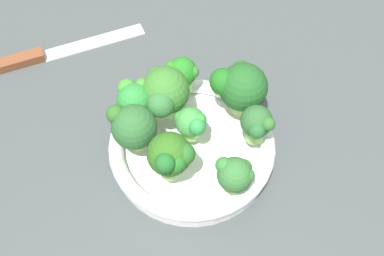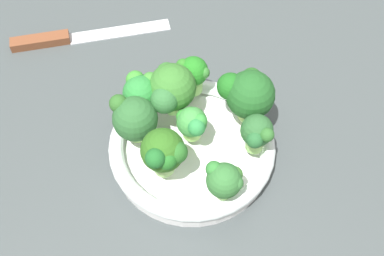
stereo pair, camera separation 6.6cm
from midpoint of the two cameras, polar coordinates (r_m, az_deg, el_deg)
ground_plane at (r=73.57cm, az=0.73°, el=-2.27°), size 130.00×130.00×2.50cm
bowl at (r=69.75cm, az=2.69°, el=-2.46°), size 23.03×23.03×3.74cm
broccoli_floret_0 at (r=65.34cm, az=10.26°, el=-0.78°), size 4.98×4.71×6.13cm
broccoli_floret_1 at (r=67.84cm, az=9.11°, el=3.71°), size 7.11×7.96×8.06cm
broccoli_floret_2 at (r=66.27cm, az=2.91°, el=0.41°), size 4.40×4.70×5.02cm
broccoli_floret_3 at (r=61.80cm, az=-0.19°, el=-3.04°), size 6.25×6.09×7.36cm
broccoli_floret_4 at (r=61.56cm, az=6.81°, el=-6.13°), size 4.48×5.04×5.65cm
broccoli_floret_5 at (r=65.71cm, az=-3.69°, el=0.98°), size 6.14×6.68×6.88cm
broccoli_floret_6 at (r=67.96cm, az=-2.98°, el=4.02°), size 5.12×5.24×6.77cm
broccoli_floret_7 at (r=67.39cm, az=0.37°, el=4.29°), size 7.76×6.53×8.06cm
broccoli_floret_8 at (r=70.71cm, az=2.79°, el=6.08°), size 4.20×4.86×6.15cm
knife at (r=86.80cm, az=-11.67°, el=9.92°), size 19.26×21.65×1.50cm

